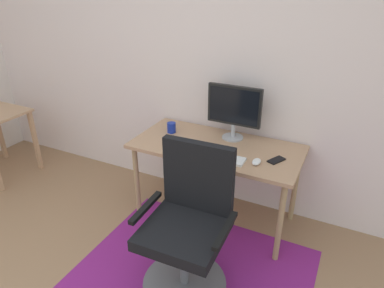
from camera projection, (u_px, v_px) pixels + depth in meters
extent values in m
cube|color=silver|center=(201.00, 60.00, 3.01)|extent=(6.00, 0.10, 2.60)
cube|color=#842179|center=(191.00, 276.00, 2.49)|extent=(1.63, 1.35, 0.01)
cube|color=tan|center=(216.00, 147.00, 2.81)|extent=(1.37, 0.66, 0.03)
cylinder|color=tan|center=(137.00, 182.00, 3.00)|extent=(0.04, 0.04, 0.69)
cylinder|color=tan|center=(280.00, 223.00, 2.50)|extent=(0.04, 0.04, 0.69)
cylinder|color=tan|center=(168.00, 156.00, 3.44)|extent=(0.04, 0.04, 0.69)
cylinder|color=tan|center=(295.00, 186.00, 2.94)|extent=(0.04, 0.04, 0.69)
cylinder|color=#B2B2B7|center=(233.00, 137.00, 2.93)|extent=(0.18, 0.18, 0.01)
cylinder|color=#B2B2B7|center=(233.00, 130.00, 2.90)|extent=(0.04, 0.04, 0.12)
cube|color=black|center=(234.00, 105.00, 2.80)|extent=(0.45, 0.04, 0.33)
cube|color=black|center=(234.00, 106.00, 2.79)|extent=(0.41, 0.00, 0.29)
cube|color=white|center=(217.00, 157.00, 2.61)|extent=(0.43, 0.13, 0.02)
ellipsoid|color=white|center=(256.00, 162.00, 2.52)|extent=(0.06, 0.10, 0.03)
cylinder|color=#172C9A|center=(171.00, 128.00, 3.02)|extent=(0.08, 0.08, 0.09)
cube|color=black|center=(276.00, 160.00, 2.57)|extent=(0.12, 0.16, 0.01)
cylinder|color=slate|center=(185.00, 284.00, 2.40)|extent=(0.58, 0.58, 0.05)
cylinder|color=slate|center=(184.00, 260.00, 2.30)|extent=(0.06, 0.06, 0.40)
cube|color=black|center=(184.00, 232.00, 2.20)|extent=(0.53, 0.53, 0.08)
cube|color=black|center=(198.00, 177.00, 2.26)|extent=(0.49, 0.08, 0.50)
cube|color=black|center=(146.00, 207.00, 2.25)|extent=(0.05, 0.36, 0.03)
cube|color=black|center=(225.00, 230.00, 2.05)|extent=(0.05, 0.36, 0.03)
cube|color=tan|center=(35.00, 141.00, 3.74)|extent=(0.04, 0.04, 0.69)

